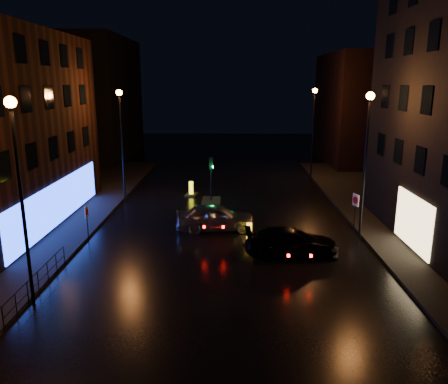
# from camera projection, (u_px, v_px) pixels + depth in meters

# --- Properties ---
(ground) EXTENTS (120.00, 120.00, 0.00)m
(ground) POSITION_uv_depth(u_px,v_px,m) (224.00, 284.00, 19.76)
(ground) COLOR black
(ground) RESTS_ON ground
(pavement_left) EXTENTS (12.00, 44.00, 0.15)m
(pavement_left) POSITION_uv_depth(u_px,v_px,m) (6.00, 225.00, 27.72)
(pavement_left) COLOR black
(pavement_left) RESTS_ON ground
(building_far_left) EXTENTS (8.00, 16.00, 14.00)m
(building_far_left) POSITION_uv_depth(u_px,v_px,m) (95.00, 98.00, 52.24)
(building_far_left) COLOR black
(building_far_left) RESTS_ON ground
(building_far_right) EXTENTS (8.00, 14.00, 12.00)m
(building_far_right) POSITION_uv_depth(u_px,v_px,m) (361.00, 109.00, 49.11)
(building_far_right) COLOR black
(building_far_right) RESTS_ON ground
(street_lamp_lnear) EXTENTS (0.44, 0.44, 8.37)m
(street_lamp_lnear) POSITION_uv_depth(u_px,v_px,m) (18.00, 172.00, 16.59)
(street_lamp_lnear) COLOR black
(street_lamp_lnear) RESTS_ON ground
(street_lamp_lfar) EXTENTS (0.44, 0.44, 8.37)m
(street_lamp_lfar) POSITION_uv_depth(u_px,v_px,m) (121.00, 129.00, 32.10)
(street_lamp_lfar) COLOR black
(street_lamp_lfar) RESTS_ON ground
(street_lamp_rnear) EXTENTS (0.44, 0.44, 8.37)m
(street_lamp_rnear) POSITION_uv_depth(u_px,v_px,m) (367.00, 144.00, 24.11)
(street_lamp_rnear) COLOR black
(street_lamp_rnear) RESTS_ON ground
(street_lamp_rfar) EXTENTS (0.44, 0.44, 8.37)m
(street_lamp_rfar) POSITION_uv_depth(u_px,v_px,m) (314.00, 120.00, 39.63)
(street_lamp_rfar) COLOR black
(street_lamp_rfar) RESTS_ON ground
(traffic_signal) EXTENTS (1.40, 2.40, 3.45)m
(traffic_signal) POSITION_uv_depth(u_px,v_px,m) (211.00, 195.00, 33.24)
(traffic_signal) COLOR black
(traffic_signal) RESTS_ON ground
(guard_railing) EXTENTS (0.05, 6.04, 1.00)m
(guard_railing) POSITION_uv_depth(u_px,v_px,m) (38.00, 277.00, 18.74)
(guard_railing) COLOR black
(guard_railing) RESTS_ON ground
(silver_hatchback) EXTENTS (4.99, 2.44, 1.64)m
(silver_hatchback) POSITION_uv_depth(u_px,v_px,m) (215.00, 217.00, 26.78)
(silver_hatchback) COLOR #999CA1
(silver_hatchback) RESTS_ON ground
(dark_sedan) EXTENTS (5.01, 2.23, 1.43)m
(dark_sedan) POSITION_uv_depth(u_px,v_px,m) (292.00, 242.00, 22.93)
(dark_sedan) COLOR black
(dark_sedan) RESTS_ON ground
(bollard_near) EXTENTS (0.86, 1.26, 1.08)m
(bollard_near) POSITION_uv_depth(u_px,v_px,m) (249.00, 237.00, 25.02)
(bollard_near) COLOR black
(bollard_near) RESTS_ON ground
(bollard_far) EXTENTS (1.04, 1.40, 1.13)m
(bollard_far) POSITION_uv_depth(u_px,v_px,m) (191.00, 192.00, 35.23)
(bollard_far) COLOR black
(bollard_far) RESTS_ON ground
(road_sign_left) EXTENTS (0.07, 0.50, 2.06)m
(road_sign_left) POSITION_uv_depth(u_px,v_px,m) (87.00, 215.00, 24.78)
(road_sign_left) COLOR black
(road_sign_left) RESTS_ON ground
(road_sign_right) EXTENTS (0.26, 0.53, 2.29)m
(road_sign_right) POSITION_uv_depth(u_px,v_px,m) (355.00, 203.00, 26.56)
(road_sign_right) COLOR black
(road_sign_right) RESTS_ON ground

